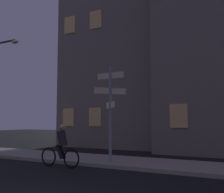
{
  "coord_description": "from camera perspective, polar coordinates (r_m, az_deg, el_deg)",
  "views": [
    {
      "loc": [
        4.21,
        -3.07,
        1.73
      ],
      "look_at": [
        -1.18,
        6.84,
        2.75
      ],
      "focal_mm": 43.81,
      "sensor_mm": 36.0,
      "label": 1
    }
  ],
  "objects": [
    {
      "name": "sidewalk_kerb",
      "position": [
        11.16,
        6.27,
        -13.71
      ],
      "size": [
        40.0,
        2.62,
        0.14
      ],
      "primitive_type": "cube",
      "color": "gray",
      "rests_on": "ground_plane"
    },
    {
      "name": "signpost",
      "position": [
        10.77,
        -0.35,
        -2.04
      ],
      "size": [
        1.18,
        0.94,
        3.75
      ],
      "color": "gray",
      "rests_on": "sidewalk_kerb"
    },
    {
      "name": "cyclist",
      "position": [
        10.71,
        -10.62,
        -10.37
      ],
      "size": [
        1.82,
        0.32,
        1.61
      ],
      "color": "black",
      "rests_on": "ground_plane"
    },
    {
      "name": "building_left_block",
      "position": [
        21.24,
        4.36,
        11.89
      ],
      "size": [
        8.56,
        7.23,
        15.93
      ],
      "color": "slate",
      "rests_on": "ground_plane"
    }
  ]
}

